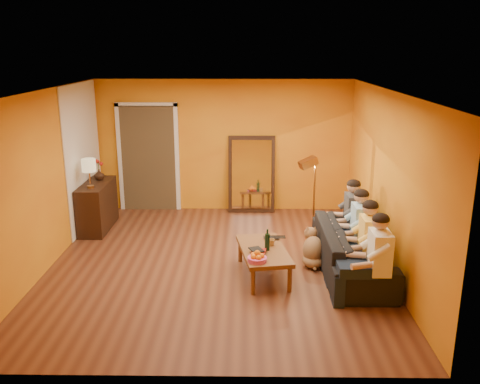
{
  "coord_description": "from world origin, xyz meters",
  "views": [
    {
      "loc": [
        0.46,
        -7.14,
        3.19
      ],
      "look_at": [
        0.35,
        0.5,
        1.0
      ],
      "focal_mm": 38.0,
      "sensor_mm": 36.0,
      "label": 1
    }
  ],
  "objects_px": {
    "sideboard": "(97,206)",
    "coffee_table": "(263,262)",
    "dog": "(313,247)",
    "vase": "(99,175)",
    "laptop": "(275,239)",
    "person_mid_left": "(369,243)",
    "person_far_left": "(379,260)",
    "table_lamp": "(89,173)",
    "mirror_frame": "(252,174)",
    "person_mid_right": "(360,229)",
    "person_far_right": "(353,217)",
    "tumbler": "(272,242)",
    "sofa": "(352,250)",
    "wine_bottle": "(267,240)",
    "floor_lamp": "(314,202)"
  },
  "relations": [
    {
      "from": "mirror_frame",
      "to": "person_mid_left",
      "type": "relative_size",
      "value": 1.25
    },
    {
      "from": "tumbler",
      "to": "sofa",
      "type": "bearing_deg",
      "value": 3.68
    },
    {
      "from": "floor_lamp",
      "to": "wine_bottle",
      "type": "xyz_separation_m",
      "value": [
        -0.82,
        -1.37,
        -0.14
      ]
    },
    {
      "from": "mirror_frame",
      "to": "vase",
      "type": "distance_m",
      "value": 2.92
    },
    {
      "from": "table_lamp",
      "to": "person_far_left",
      "type": "relative_size",
      "value": 0.42
    },
    {
      "from": "person_mid_left",
      "to": "person_mid_right",
      "type": "height_order",
      "value": "same"
    },
    {
      "from": "person_far_left",
      "to": "person_mid_left",
      "type": "xyz_separation_m",
      "value": [
        0.0,
        0.55,
        0.0
      ]
    },
    {
      "from": "person_far_right",
      "to": "sofa",
      "type": "bearing_deg",
      "value": -101.31
    },
    {
      "from": "floor_lamp",
      "to": "person_far_right",
      "type": "height_order",
      "value": "floor_lamp"
    },
    {
      "from": "vase",
      "to": "table_lamp",
      "type": "bearing_deg",
      "value": -90.0
    },
    {
      "from": "vase",
      "to": "person_mid_left",
      "type": "bearing_deg",
      "value": -29.36
    },
    {
      "from": "table_lamp",
      "to": "dog",
      "type": "xyz_separation_m",
      "value": [
        3.7,
        -1.3,
        -0.81
      ]
    },
    {
      "from": "person_far_left",
      "to": "tumbler",
      "type": "distance_m",
      "value": 1.61
    },
    {
      "from": "sofa",
      "to": "tumbler",
      "type": "height_order",
      "value": "sofa"
    },
    {
      "from": "table_lamp",
      "to": "mirror_frame",
      "type": "bearing_deg",
      "value": 26.32
    },
    {
      "from": "person_mid_right",
      "to": "person_far_right",
      "type": "bearing_deg",
      "value": 90.0
    },
    {
      "from": "sideboard",
      "to": "person_far_right",
      "type": "distance_m",
      "value": 4.51
    },
    {
      "from": "coffee_table",
      "to": "person_mid_right",
      "type": "relative_size",
      "value": 1.0
    },
    {
      "from": "table_lamp",
      "to": "vase",
      "type": "height_order",
      "value": "table_lamp"
    },
    {
      "from": "table_lamp",
      "to": "tumbler",
      "type": "relative_size",
      "value": 5.06
    },
    {
      "from": "mirror_frame",
      "to": "table_lamp",
      "type": "distance_m",
      "value": 3.13
    },
    {
      "from": "person_mid_left",
      "to": "table_lamp",
      "type": "bearing_deg",
      "value": 156.41
    },
    {
      "from": "sofa",
      "to": "vase",
      "type": "xyz_separation_m",
      "value": [
        -4.24,
        2.01,
        0.62
      ]
    },
    {
      "from": "sideboard",
      "to": "coffee_table",
      "type": "xyz_separation_m",
      "value": [
        2.94,
        -1.95,
        -0.21
      ]
    },
    {
      "from": "person_mid_right",
      "to": "person_far_right",
      "type": "height_order",
      "value": "same"
    },
    {
      "from": "sideboard",
      "to": "tumbler",
      "type": "xyz_separation_m",
      "value": [
        3.06,
        -1.83,
        0.04
      ]
    },
    {
      "from": "sideboard",
      "to": "laptop",
      "type": "height_order",
      "value": "sideboard"
    },
    {
      "from": "dog",
      "to": "vase",
      "type": "xyz_separation_m",
      "value": [
        -3.7,
        1.85,
        0.65
      ]
    },
    {
      "from": "dog",
      "to": "person_mid_right",
      "type": "bearing_deg",
      "value": -22.29
    },
    {
      "from": "floor_lamp",
      "to": "tumbler",
      "type": "height_order",
      "value": "floor_lamp"
    },
    {
      "from": "tumbler",
      "to": "person_mid_left",
      "type": "bearing_deg",
      "value": -15.91
    },
    {
      "from": "sideboard",
      "to": "tumbler",
      "type": "bearing_deg",
      "value": -30.95
    },
    {
      "from": "person_mid_left",
      "to": "person_far_right",
      "type": "distance_m",
      "value": 1.1
    },
    {
      "from": "person_far_left",
      "to": "dog",
      "type": "bearing_deg",
      "value": 120.17
    },
    {
      "from": "person_mid_right",
      "to": "laptop",
      "type": "relative_size",
      "value": 3.68
    },
    {
      "from": "table_lamp",
      "to": "coffee_table",
      "type": "relative_size",
      "value": 0.42
    },
    {
      "from": "person_mid_right",
      "to": "laptop",
      "type": "distance_m",
      "value": 1.27
    },
    {
      "from": "sofa",
      "to": "wine_bottle",
      "type": "distance_m",
      "value": 1.3
    },
    {
      "from": "vase",
      "to": "laptop",
      "type": "bearing_deg",
      "value": -30.73
    },
    {
      "from": "wine_bottle",
      "to": "laptop",
      "type": "xyz_separation_m",
      "value": [
        0.13,
        0.4,
        -0.14
      ]
    },
    {
      "from": "table_lamp",
      "to": "sofa",
      "type": "relative_size",
      "value": 0.23
    },
    {
      "from": "person_mid_right",
      "to": "tumbler",
      "type": "relative_size",
      "value": 12.1
    },
    {
      "from": "person_mid_left",
      "to": "person_far_left",
      "type": "bearing_deg",
      "value": -90.0
    },
    {
      "from": "wine_bottle",
      "to": "coffee_table",
      "type": "bearing_deg",
      "value": 135.0
    },
    {
      "from": "person_far_left",
      "to": "vase",
      "type": "distance_m",
      "value": 5.32
    },
    {
      "from": "sideboard",
      "to": "floor_lamp",
      "type": "distance_m",
      "value": 3.87
    },
    {
      "from": "sideboard",
      "to": "coffee_table",
      "type": "height_order",
      "value": "sideboard"
    },
    {
      "from": "sideboard",
      "to": "table_lamp",
      "type": "bearing_deg",
      "value": -90.0
    },
    {
      "from": "mirror_frame",
      "to": "sofa",
      "type": "relative_size",
      "value": 0.67
    },
    {
      "from": "sideboard",
      "to": "table_lamp",
      "type": "relative_size",
      "value": 2.31
    }
  ]
}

